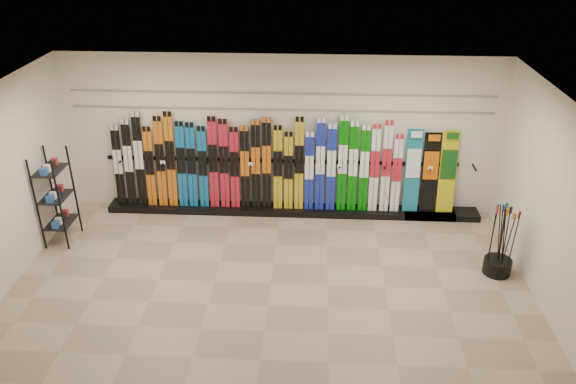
{
  "coord_description": "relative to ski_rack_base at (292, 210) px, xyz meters",
  "views": [
    {
      "loc": [
        0.65,
        -7.14,
        5.27
      ],
      "look_at": [
        0.22,
        1.0,
        1.1
      ],
      "focal_mm": 35.0,
      "sensor_mm": 36.0,
      "label": 1
    }
  ],
  "objects": [
    {
      "name": "snowboards",
      "position": [
        2.55,
        0.08,
        0.83
      ],
      "size": [
        0.94,
        0.24,
        1.57
      ],
      "color": "#14728C",
      "rests_on": "ski_rack_base"
    },
    {
      "name": "ceiling",
      "position": [
        -0.22,
        -2.28,
        2.94
      ],
      "size": [
        8.0,
        8.0,
        0.0
      ],
      "primitive_type": "plane",
      "rotation": [
        3.14,
        0.0,
        0.0
      ],
      "color": "silver",
      "rests_on": "back_wall"
    },
    {
      "name": "ski_poles",
      "position": [
        3.36,
        -1.8,
        0.55
      ],
      "size": [
        0.31,
        0.36,
        1.18
      ],
      "color": "black",
      "rests_on": "pole_bin"
    },
    {
      "name": "left_wall",
      "position": [
        -4.22,
        -2.28,
        1.44
      ],
      "size": [
        0.0,
        5.0,
        5.0
      ],
      "primitive_type": "plane",
      "rotation": [
        1.57,
        0.0,
        1.57
      ],
      "color": "beige",
      "rests_on": "floor"
    },
    {
      "name": "accessory_rack",
      "position": [
        -3.97,
        -1.18,
        0.77
      ],
      "size": [
        0.4,
        0.6,
        1.67
      ],
      "primitive_type": "cube",
      "color": "black",
      "rests_on": "floor"
    },
    {
      "name": "floor",
      "position": [
        -0.22,
        -2.28,
        -0.06
      ],
      "size": [
        8.0,
        8.0,
        0.0
      ],
      "primitive_type": "plane",
      "color": "gray",
      "rests_on": "ground"
    },
    {
      "name": "ski_rack_base",
      "position": [
        0.0,
        0.0,
        0.0
      ],
      "size": [
        8.0,
        0.4,
        0.12
      ],
      "primitive_type": "cube",
      "color": "black",
      "rests_on": "floor"
    },
    {
      "name": "back_wall",
      "position": [
        -0.22,
        0.22,
        1.44
      ],
      "size": [
        8.0,
        0.0,
        8.0
      ],
      "primitive_type": "plane",
      "rotation": [
        1.57,
        0.0,
        0.0
      ],
      "color": "beige",
      "rests_on": "floor"
    },
    {
      "name": "slatwall_rail_0",
      "position": [
        -0.22,
        0.2,
        1.94
      ],
      "size": [
        7.6,
        0.02,
        0.03
      ],
      "primitive_type": "cube",
      "color": "gray",
      "rests_on": "back_wall"
    },
    {
      "name": "slatwall_rail_1",
      "position": [
        -0.22,
        0.2,
        2.24
      ],
      "size": [
        7.6,
        0.02,
        0.03
      ],
      "primitive_type": "cube",
      "color": "gray",
      "rests_on": "back_wall"
    },
    {
      "name": "skis",
      "position": [
        -0.68,
        0.03,
        0.9
      ],
      "size": [
        5.38,
        0.19,
        1.84
      ],
      "color": "black",
      "rests_on": "ski_rack_base"
    },
    {
      "name": "pole_bin",
      "position": [
        3.38,
        -1.8,
        0.07
      ],
      "size": [
        0.44,
        0.44,
        0.25
      ],
      "primitive_type": "cylinder",
      "color": "black",
      "rests_on": "floor"
    },
    {
      "name": "right_wall",
      "position": [
        3.78,
        -2.28,
        1.44
      ],
      "size": [
        0.0,
        5.0,
        5.0
      ],
      "primitive_type": "plane",
      "rotation": [
        1.57,
        0.0,
        -1.57
      ],
      "color": "beige",
      "rests_on": "floor"
    }
  ]
}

